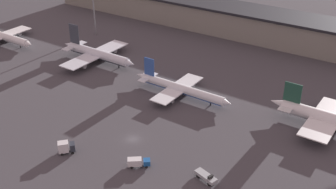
{
  "coord_description": "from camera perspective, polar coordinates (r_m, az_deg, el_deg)",
  "views": [
    {
      "loc": [
        69.87,
        -85.93,
        76.26
      ],
      "look_at": [
        -0.85,
        21.61,
        6.0
      ],
      "focal_mm": 45.0,
      "sensor_mm": 36.0,
      "label": 1
    }
  ],
  "objects": [
    {
      "name": "airplane_3",
      "position": [
        146.6,
        20.97,
        -3.11
      ],
      "size": [
        40.51,
        29.01,
        13.03
      ],
      "rotation": [
        0.0,
        0.0,
        -0.02
      ],
      "color": "white",
      "rests_on": "ground"
    },
    {
      "name": "service_vehicle_2",
      "position": [
        130.56,
        -13.67,
        -6.93
      ],
      "size": [
        5.19,
        5.34,
        3.87
      ],
      "rotation": [
        0.0,
        0.0,
        0.83
      ],
      "color": "#282D38",
      "rests_on": "ground"
    },
    {
      "name": "airplane_2",
      "position": [
        157.18,
        1.69,
        0.79
      ],
      "size": [
        42.06,
        26.41,
        11.73
      ],
      "rotation": [
        0.0,
        0.0,
        -0.02
      ],
      "color": "white",
      "rests_on": "ground"
    },
    {
      "name": "ground",
      "position": [
        134.47,
        -4.79,
        -6.04
      ],
      "size": [
        600.0,
        600.0,
        0.0
      ],
      "primitive_type": "plane",
      "color": "#423F44"
    },
    {
      "name": "service_vehicle_1",
      "position": [
        118.02,
        5.17,
        -11.01
      ],
      "size": [
        7.36,
        4.27,
        2.55
      ],
      "rotation": [
        0.0,
        0.0,
        -0.29
      ],
      "color": "#9EA3A8",
      "rests_on": "ground"
    },
    {
      "name": "service_vehicle_0",
      "position": [
        122.23,
        -4.09,
        -9.11
      ],
      "size": [
        6.47,
        5.69,
        2.76
      ],
      "rotation": [
        0.0,
        0.0,
        0.66
      ],
      "color": "#195199",
      "rests_on": "ground"
    },
    {
      "name": "airplane_1",
      "position": [
        187.81,
        -9.55,
        5.42
      ],
      "size": [
        40.71,
        35.54,
        14.53
      ],
      "rotation": [
        0.0,
        0.0,
        -0.02
      ],
      "color": "silver",
      "rests_on": "ground"
    },
    {
      "name": "airplane_0",
      "position": [
        221.92,
        -21.54,
        7.38
      ],
      "size": [
        42.48,
        31.7,
        14.1
      ],
      "rotation": [
        0.0,
        0.0,
        -0.02
      ],
      "color": "white",
      "rests_on": "ground"
    },
    {
      "name": "lamp_post_0",
      "position": [
        216.28,
        -10.06,
        11.63
      ],
      "size": [
        1.8,
        1.8,
        22.64
      ],
      "color": "slate",
      "rests_on": "ground"
    },
    {
      "name": "terminal_building",
      "position": [
        214.62,
        12.66,
        9.13
      ],
      "size": [
        252.55,
        22.02,
        14.06
      ],
      "color": "gray",
      "rests_on": "ground"
    }
  ]
}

